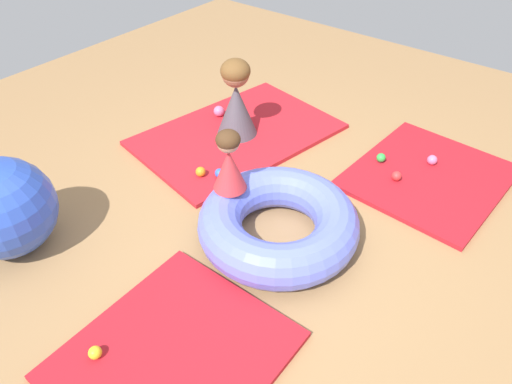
# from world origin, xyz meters

# --- Properties ---
(ground_plane) EXTENTS (8.00, 8.00, 0.00)m
(ground_plane) POSITION_xyz_m (0.00, 0.00, 0.00)
(ground_plane) COLOR #9E7549
(gym_mat_near_left) EXTENTS (1.19, 1.09, 0.04)m
(gym_mat_near_left) POSITION_xyz_m (-1.05, -0.13, 0.02)
(gym_mat_near_left) COLOR #B21923
(gym_mat_near_left) RESTS_ON ground
(gym_mat_front) EXTENTS (1.35, 1.20, 0.04)m
(gym_mat_front) POSITION_xyz_m (1.45, -0.60, 0.02)
(gym_mat_front) COLOR #B21923
(gym_mat_front) RESTS_ON ground
(gym_mat_near_right) EXTENTS (2.01, 1.51, 0.04)m
(gym_mat_near_right) POSITION_xyz_m (0.95, 1.09, 0.02)
(gym_mat_near_right) COLOR red
(gym_mat_near_right) RESTS_ON ground
(inflatable_cushion) EXTENTS (1.14, 1.14, 0.31)m
(inflatable_cushion) POSITION_xyz_m (0.08, -0.03, 0.16)
(inflatable_cushion) COLOR #6070E5
(inflatable_cushion) RESTS_ON ground
(child_in_red) EXTENTS (0.33, 0.33, 0.47)m
(child_in_red) POSITION_xyz_m (0.03, 0.37, 0.54)
(child_in_red) COLOR red
(child_in_red) RESTS_ON inflatable_cushion
(adult_seated) EXTENTS (0.47, 0.47, 0.73)m
(adult_seated) POSITION_xyz_m (0.95, 1.09, 0.39)
(adult_seated) COLOR #4C4751
(adult_seated) RESTS_ON gym_mat_near_right
(play_ball_pink) EXTENTS (0.11, 0.11, 0.11)m
(play_ball_pink) POSITION_xyz_m (1.08, 1.43, 0.09)
(play_ball_pink) COLOR pink
(play_ball_pink) RESTS_ON gym_mat_near_right
(play_ball_blue) EXTENTS (0.08, 0.08, 0.08)m
(play_ball_blue) POSITION_xyz_m (0.34, 0.76, 0.08)
(play_ball_blue) COLOR blue
(play_ball_blue) RESTS_ON gym_mat_near_right
(play_ball_green) EXTENTS (0.08, 0.08, 0.08)m
(play_ball_green) POSITION_xyz_m (1.37, -0.19, 0.08)
(play_ball_green) COLOR green
(play_ball_green) RESTS_ON gym_mat_front
(play_ball_yellow) EXTENTS (0.08, 0.08, 0.08)m
(play_ball_yellow) POSITION_xyz_m (-1.33, 0.20, 0.08)
(play_ball_yellow) COLOR yellow
(play_ball_yellow) RESTS_ON gym_mat_near_left
(play_ball_orange) EXTENTS (0.08, 0.08, 0.08)m
(play_ball_orange) POSITION_xyz_m (0.25, 0.89, 0.08)
(play_ball_orange) COLOR orange
(play_ball_orange) RESTS_ON gym_mat_near_right
(play_ball_red) EXTENTS (0.08, 0.08, 0.08)m
(play_ball_red) POSITION_xyz_m (1.20, -0.41, 0.08)
(play_ball_red) COLOR red
(play_ball_red) RESTS_ON gym_mat_front
(play_ball_pink_second) EXTENTS (0.08, 0.08, 0.08)m
(play_ball_pink_second) POSITION_xyz_m (1.60, -0.55, 0.08)
(play_ball_pink_second) COLOR pink
(play_ball_pink_second) RESTS_ON gym_mat_front
(exercise_ball_large) EXTENTS (0.70, 0.70, 0.70)m
(exercise_ball_large) POSITION_xyz_m (-1.11, 1.39, 0.35)
(exercise_ball_large) COLOR blue
(exercise_ball_large) RESTS_ON ground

